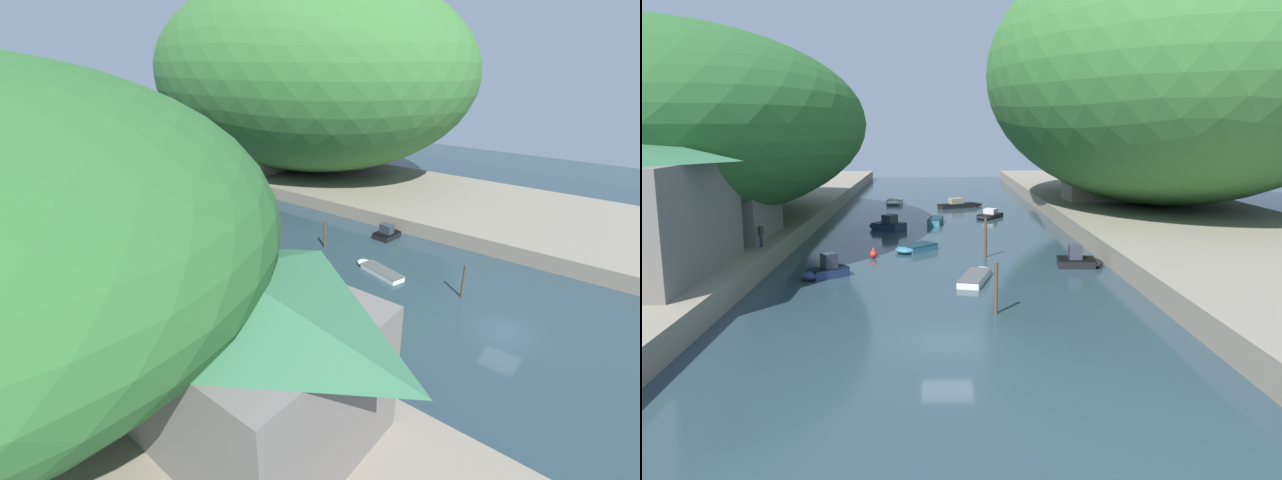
# 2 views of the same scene
# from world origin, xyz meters

# --- Properties ---
(water_surface) EXTENTS (130.00, 130.00, 0.00)m
(water_surface) POSITION_xyz_m (0.00, 30.00, 0.00)
(water_surface) COLOR #283D47
(water_surface) RESTS_ON ground
(left_bank) EXTENTS (22.00, 120.00, 1.59)m
(left_bank) POSITION_xyz_m (-23.01, 30.00, 0.79)
(left_bank) COLOR gray
(left_bank) RESTS_ON ground
(right_bank) EXTENTS (22.00, 120.00, 1.59)m
(right_bank) POSITION_xyz_m (23.01, 30.00, 0.79)
(right_bank) COLOR gray
(right_bank) RESTS_ON ground
(hillside_left) EXTENTS (34.96, 48.94, 17.17)m
(hillside_left) POSITION_xyz_m (-24.11, 27.82, 10.17)
(hillside_left) COLOR #2D662D
(hillside_left) RESTS_ON left_bank
(hillside_right) EXTENTS (37.82, 52.95, 27.99)m
(hillside_right) POSITION_xyz_m (24.11, 40.00, 15.58)
(hillside_right) COLOR #387033
(hillside_right) RESTS_ON right_bank
(boathouse_shed) EXTENTS (5.72, 9.28, 5.03)m
(boathouse_shed) POSITION_xyz_m (-15.91, 19.99, 4.17)
(boathouse_shed) COLOR slate
(boathouse_shed) RESTS_ON left_bank
(right_bank_cottage) EXTENTS (6.94, 6.27, 3.77)m
(right_bank_cottage) POSITION_xyz_m (17.94, 42.88, 3.53)
(right_bank_cottage) COLOR gray
(right_bank_cottage) RESTS_ON right_bank
(boat_cabin_cruiser) EXTENTS (2.77, 5.51, 0.48)m
(boat_cabin_cruiser) POSITION_xyz_m (2.21, 11.98, 0.24)
(boat_cabin_cruiser) COLOR white
(boat_cabin_cruiser) RESTS_ON water_surface
(boat_white_cruiser) EXTENTS (3.52, 4.24, 1.01)m
(boat_white_cruiser) POSITION_xyz_m (5.45, 39.55, 0.31)
(boat_white_cruiser) COLOR black
(boat_white_cruiser) RESTS_ON water_surface
(boat_navy_launch) EXTENTS (1.82, 4.48, 0.66)m
(boat_navy_launch) POSITION_xyz_m (-0.36, 36.16, 0.32)
(boat_navy_launch) COLOR teal
(boat_navy_launch) RESTS_ON water_surface
(boat_red_skiff) EXTENTS (6.00, 3.98, 1.22)m
(boat_red_skiff) POSITION_xyz_m (2.82, 48.63, 0.37)
(boat_red_skiff) COLOR black
(boat_red_skiff) RESTS_ON water_surface
(boat_near_quay) EXTENTS (3.46, 2.22, 1.56)m
(boat_near_quay) POSITION_xyz_m (9.98, 15.45, 0.46)
(boat_near_quay) COLOR black
(boat_near_quay) RESTS_ON water_surface
(boat_yellow_tender) EXTENTS (2.10, 3.40, 0.59)m
(boat_yellow_tender) POSITION_xyz_m (-5.68, 52.35, 0.29)
(boat_yellow_tender) COLOR white
(boat_yellow_tender) RESTS_ON water_surface
(boat_far_upstream) EXTENTS (3.79, 3.80, 0.55)m
(boat_far_upstream) POSITION_xyz_m (-2.22, 21.47, 0.27)
(boat_far_upstream) COLOR teal
(boat_far_upstream) RESTS_ON water_surface
(boat_mid_channel) EXTENTS (3.27, 2.97, 1.64)m
(boat_mid_channel) POSITION_xyz_m (-7.95, 12.84, 0.49)
(boat_mid_channel) COLOR navy
(boat_mid_channel) RESTS_ON water_surface
(boat_far_right_bank) EXTENTS (4.07, 3.58, 1.55)m
(boat_far_right_bank) POSITION_xyz_m (-5.25, 32.18, 0.48)
(boat_far_right_bank) COLOR navy
(boat_far_right_bank) RESTS_ON water_surface
(mooring_post_nearest) EXTENTS (0.21, 0.21, 2.91)m
(mooring_post_nearest) POSITION_xyz_m (2.75, 4.32, 1.46)
(mooring_post_nearest) COLOR #4C3D2D
(mooring_post_nearest) RESTS_ON water_surface
(mooring_post_fourth) EXTENTS (0.23, 0.23, 3.03)m
(mooring_post_fourth) POSITION_xyz_m (3.39, 18.98, 1.52)
(mooring_post_fourth) COLOR #4C3D2D
(mooring_post_fourth) RESTS_ON water_surface
(channel_buoy_near) EXTENTS (0.58, 0.58, 0.87)m
(channel_buoy_near) POSITION_xyz_m (-5.27, 19.09, 0.34)
(channel_buoy_near) COLOR red
(channel_buoy_near) RESTS_ON water_surface
(person_on_quay) EXTENTS (0.33, 0.43, 1.69)m
(person_on_quay) POSITION_xyz_m (-12.82, 15.71, 2.56)
(person_on_quay) COLOR #282D3D
(person_on_quay) RESTS_ON left_bank
(person_by_boathouse) EXTENTS (0.33, 0.43, 1.69)m
(person_by_boathouse) POSITION_xyz_m (-13.89, 2.91, 2.56)
(person_by_boathouse) COLOR #282D3D
(person_by_boathouse) RESTS_ON left_bank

